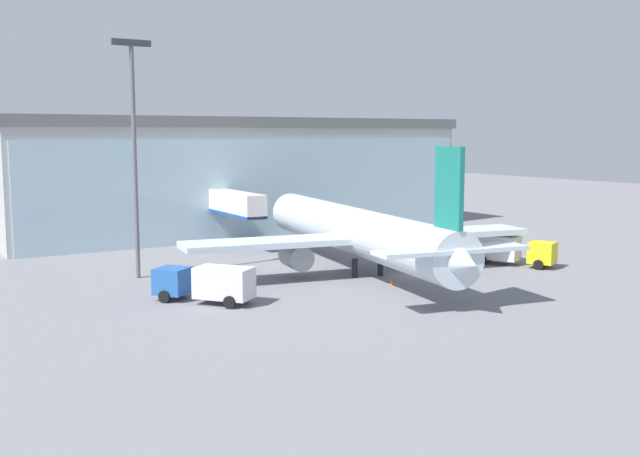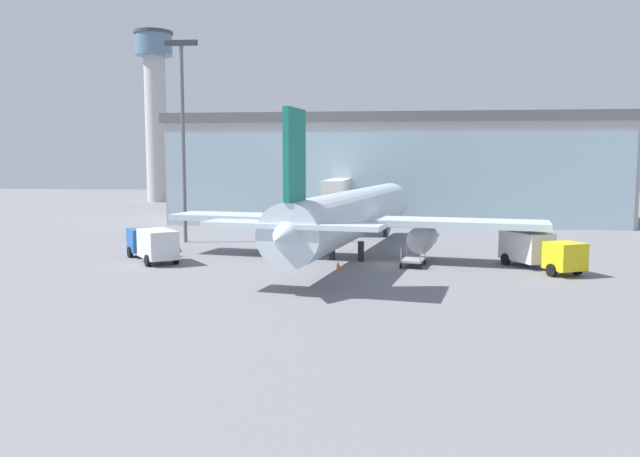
# 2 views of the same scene
# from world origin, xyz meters

# --- Properties ---
(ground) EXTENTS (240.00, 240.00, 0.00)m
(ground) POSITION_xyz_m (0.00, 0.00, 0.00)
(ground) COLOR slate
(terminal_building) EXTENTS (57.67, 16.23, 13.90)m
(terminal_building) POSITION_xyz_m (0.00, 34.49, 6.95)
(terminal_building) COLOR #A9A9A9
(terminal_building) RESTS_ON ground
(jet_bridge) EXTENTS (2.68, 14.79, 5.93)m
(jet_bridge) POSITION_xyz_m (-6.16, 23.96, 4.56)
(jet_bridge) COLOR silver
(jet_bridge) RESTS_ON ground
(apron_light_mast) EXTENTS (3.20, 0.40, 19.54)m
(apron_light_mast) POSITION_xyz_m (-20.35, 11.03, 11.53)
(apron_light_mast) COLOR #59595E
(apron_light_mast) RESTS_ON ground
(airplane) EXTENTS (31.27, 37.45, 11.15)m
(airplane) POSITION_xyz_m (-3.27, 3.52, 3.54)
(airplane) COLOR silver
(airplane) RESTS_ON ground
(catering_truck) EXTENTS (6.22, 7.11, 2.65)m
(catering_truck) POSITION_xyz_m (-19.10, -0.60, 1.47)
(catering_truck) COLOR #2659A5
(catering_truck) RESTS_ON ground
(fuel_truck) EXTENTS (5.21, 7.52, 2.65)m
(fuel_truck) POSITION_xyz_m (10.82, -0.92, 1.47)
(fuel_truck) COLOR yellow
(fuel_truck) RESTS_ON ground
(baggage_cart) EXTENTS (2.13, 3.06, 1.50)m
(baggage_cart) POSITION_xyz_m (1.63, -0.79, 0.50)
(baggage_cart) COLOR gray
(baggage_cart) RESTS_ON ground
(safety_cone_nose) EXTENTS (0.36, 0.36, 0.55)m
(safety_cone_nose) POSITION_xyz_m (-3.96, -2.38, 0.28)
(safety_cone_nose) COLOR orange
(safety_cone_nose) RESTS_ON ground
(safety_cone_wingtip) EXTENTS (0.36, 0.36, 0.55)m
(safety_cone_wingtip) POSITION_xyz_m (-18.64, 4.43, 0.28)
(safety_cone_wingtip) COLOR orange
(safety_cone_wingtip) RESTS_ON ground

